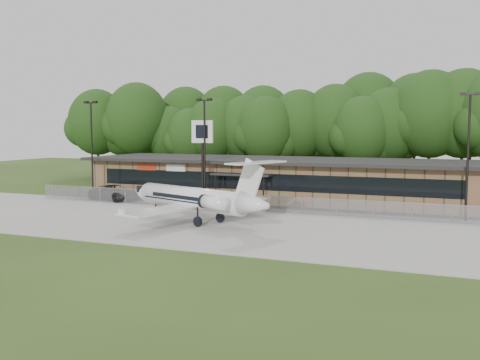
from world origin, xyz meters
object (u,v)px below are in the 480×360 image
at_px(business_jet, 197,200).
at_px(pole_sign, 202,141).
at_px(suv, 114,193).
at_px(terminal, 279,179).

xyz_separation_m(business_jet, pole_sign, (-3.84, 8.92, 4.39)).
height_order(suv, pole_sign, pole_sign).
bearing_deg(pole_sign, business_jet, -69.40).
xyz_separation_m(suv, pole_sign, (9.99, 0.25, 5.46)).
xyz_separation_m(terminal, pole_sign, (-5.37, -7.14, 4.09)).
xyz_separation_m(terminal, business_jet, (-1.53, -16.06, -0.30)).
height_order(terminal, business_jet, business_jet).
relative_size(terminal, suv, 7.07).
bearing_deg(terminal, suv, -154.28).
bearing_deg(suv, terminal, -49.27).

